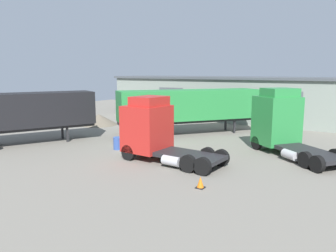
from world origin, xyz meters
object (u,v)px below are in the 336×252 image
oil_drum (117,143)px  traffic_cone (200,183)px  container_trailer_green (189,106)px  tractor_unit_red (153,130)px  tractor_unit_green (281,123)px  container_trailer_teal (30,111)px  gravel_pile (99,119)px

oil_drum → traffic_cone: (8.47, -3.86, -0.19)m
container_trailer_green → oil_drum: (-1.59, -7.62, -2.06)m
tractor_unit_red → tractor_unit_green: tractor_unit_green is taller
tractor_unit_red → container_trailer_teal: bearing=10.1°
container_trailer_teal → gravel_pile: size_ratio=2.45×
tractor_unit_red → container_trailer_teal: 10.53m
tractor_unit_red → tractor_unit_green: size_ratio=0.95×
container_trailer_green → tractor_unit_green: size_ratio=1.66×
container_trailer_green → traffic_cone: container_trailer_green is taller
tractor_unit_red → traffic_cone: 5.97m
container_trailer_green → container_trailer_teal: bearing=177.3°
gravel_pile → oil_drum: bearing=-39.5°
tractor_unit_green → gravel_pile: (-18.68, 1.88, -1.48)m
tractor_unit_red → oil_drum: (-3.61, 0.77, -1.41)m
gravel_pile → tractor_unit_red: bearing=-32.9°
tractor_unit_green → oil_drum: size_ratio=7.76×
tractor_unit_green → gravel_pile: tractor_unit_green is taller
container_trailer_green → tractor_unit_green: (8.30, -2.24, -0.47)m
oil_drum → tractor_unit_green: bearing=28.5°
container_trailer_green → container_trailer_teal: 12.81m
traffic_cone → container_trailer_green: bearing=120.9°
tractor_unit_red → container_trailer_green: tractor_unit_red is taller
oil_drum → tractor_unit_red: bearing=-12.0°
container_trailer_green → gravel_pile: (-10.38, -0.37, -1.94)m
container_trailer_teal → gravel_pile: container_trailer_teal is taller
container_trailer_teal → tractor_unit_green: bearing=-39.4°
traffic_cone → tractor_unit_green: bearing=81.3°
tractor_unit_red → container_trailer_teal: (-10.43, -1.28, 0.64)m
container_trailer_teal → traffic_cone: 15.56m
tractor_unit_red → tractor_unit_green: 8.78m
tractor_unit_green → oil_drum: 11.36m
container_trailer_green → container_trailer_teal: size_ratio=1.20×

